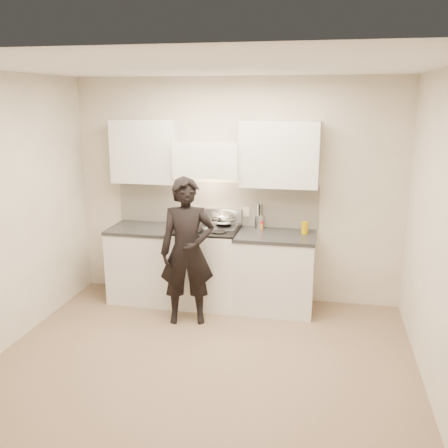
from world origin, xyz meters
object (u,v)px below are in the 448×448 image
object	(u,v)px
wok	(224,218)
stove	(207,266)
person	(187,252)
counter_right	(275,272)
utensil_crock	(259,221)

from	to	relation	value
wok	stove	bearing A→B (deg)	-142.33
wok	person	distance (m)	0.78
counter_right	utensil_crock	bearing A→B (deg)	133.13
wok	utensil_crock	world-z (taller)	wok
wok	counter_right	bearing A→B (deg)	-12.67
wok	person	bearing A→B (deg)	-111.39
counter_right	person	xyz separation A→B (m)	(-0.91, -0.55, 0.36)
utensil_crock	counter_right	bearing A→B (deg)	-46.87
stove	wok	bearing A→B (deg)	37.67
stove	counter_right	distance (m)	0.83
wok	utensil_crock	bearing A→B (deg)	13.68
wok	person	xyz separation A→B (m)	(-0.27, -0.69, -0.23)
counter_right	person	bearing A→B (deg)	-149.13
utensil_crock	person	xyz separation A→B (m)	(-0.68, -0.79, -0.19)
stove	person	size ratio (longest dim) A/B	0.59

